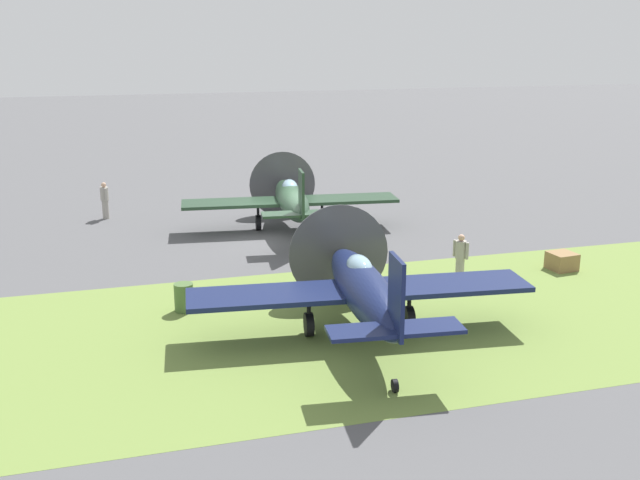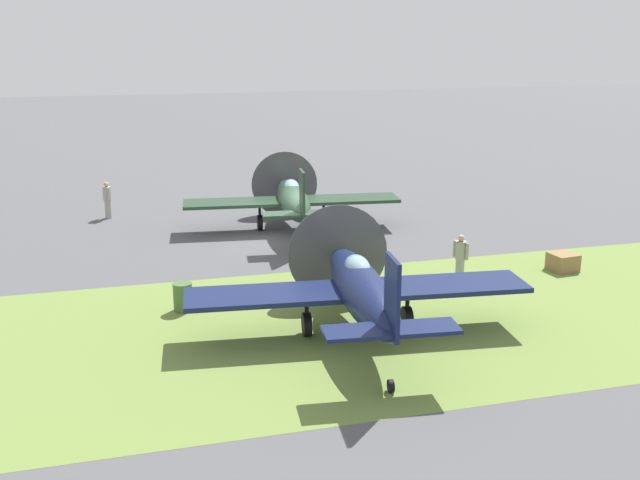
% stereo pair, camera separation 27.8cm
% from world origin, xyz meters
% --- Properties ---
extents(ground_plane, '(160.00, 160.00, 0.00)m').
position_xyz_m(ground_plane, '(0.00, 0.00, 0.00)').
color(ground_plane, '#515154').
extents(grass_verge, '(120.00, 11.00, 0.01)m').
position_xyz_m(grass_verge, '(0.00, -9.76, 0.00)').
color(grass_verge, olive).
rests_on(grass_verge, ground).
extents(airplane_lead, '(9.59, 7.61, 3.40)m').
position_xyz_m(airplane_lead, '(0.85, 1.49, 1.42)').
color(airplane_lead, '#233D28').
rests_on(airplane_lead, ground).
extents(airplane_wingman, '(9.98, 7.91, 3.54)m').
position_xyz_m(airplane_wingman, '(-0.03, -10.61, 1.48)').
color(airplane_wingman, '#141E47').
rests_on(airplane_wingman, ground).
extents(ground_crew_chief, '(0.38, 0.56, 1.73)m').
position_xyz_m(ground_crew_chief, '(4.83, -6.95, 0.91)').
color(ground_crew_chief, '#9E998E').
rests_on(ground_crew_chief, ground).
extents(ground_crew_mechanic, '(0.38, 0.61, 1.73)m').
position_xyz_m(ground_crew_mechanic, '(-7.01, 6.01, 0.91)').
color(ground_crew_mechanic, '#9E998E').
rests_on(ground_crew_mechanic, ground).
extents(fuel_drum, '(0.60, 0.60, 0.90)m').
position_xyz_m(fuel_drum, '(-4.72, -7.13, 0.45)').
color(fuel_drum, '#476633').
rests_on(fuel_drum, ground).
extents(supply_crate, '(0.99, 0.99, 0.64)m').
position_xyz_m(supply_crate, '(9.10, -6.67, 0.32)').
color(supply_crate, olive).
rests_on(supply_crate, ground).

